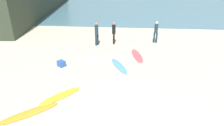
{
  "coord_description": "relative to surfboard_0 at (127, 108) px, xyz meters",
  "views": [
    {
      "loc": [
        -0.3,
        -6.09,
        5.89
      ],
      "look_at": [
        -1.2,
        5.44,
        0.3
      ],
      "focal_mm": 33.31,
      "sensor_mm": 36.0,
      "label": 1
    }
  ],
  "objects": [
    {
      "name": "surfboard_0",
      "position": [
        0.0,
        0.0,
        0.0
      ],
      "size": [
        0.72,
        2.1,
        0.06
      ],
      "primitive_type": "ellipsoid",
      "rotation": [
        0.0,
        0.0,
        3.04
      ],
      "color": "white",
      "rests_on": "ground_plane"
    },
    {
      "name": "surfboard_1",
      "position": [
        -0.57,
        4.15,
        0.01
      ],
      "size": [
        1.41,
        2.31,
        0.08
      ],
      "primitive_type": "ellipsoid",
      "rotation": [
        0.0,
        0.0,
        3.57
      ],
      "color": "#5398DE",
      "rests_on": "ground_plane"
    },
    {
      "name": "surfboard_2",
      "position": [
        -0.93,
        1.33,
        0.01
      ],
      "size": [
        1.7,
        2.29,
        0.08
      ],
      "primitive_type": "ellipsoid",
      "rotation": [
        0.0,
        0.0,
        3.7
      ],
      "color": "#E8EFC7",
      "rests_on": "ground_plane"
    },
    {
      "name": "surfboard_3",
      "position": [
        1.75,
        -0.35,
        -0.0
      ],
      "size": [
        1.84,
        2.37,
        0.06
      ],
      "primitive_type": "ellipsoid",
      "rotation": [
        0.0,
        0.0,
        -0.6
      ],
      "color": "white",
      "rests_on": "ground_plane"
    },
    {
      "name": "surfboard_4",
      "position": [
        -4.24,
        -0.72,
        0.0
      ],
      "size": [
        2.33,
        2.01,
        0.07
      ],
      "primitive_type": "ellipsoid",
      "rotation": [
        0.0,
        0.0,
        -0.89
      ],
      "color": "orange",
      "rests_on": "ground_plane"
    },
    {
      "name": "surfboard_5",
      "position": [
        1.5,
        1.59,
        0.0
      ],
      "size": [
        2.25,
        2.06,
        0.07
      ],
      "primitive_type": "ellipsoid",
      "rotation": [
        0.0,
        0.0,
        3.99
      ],
      "color": "white",
      "rests_on": "ground_plane"
    },
    {
      "name": "surfboard_6",
      "position": [
        0.61,
        5.86,
        0.0
      ],
      "size": [
        1.02,
        2.44,
        0.06
      ],
      "primitive_type": "ellipsoid",
      "rotation": [
        0.0,
        0.0,
        0.19
      ],
      "color": "#D8505D",
      "rests_on": "ground_plane"
    },
    {
      "name": "surfboard_7",
      "position": [
        -3.27,
        0.63,
        0.01
      ],
      "size": [
        1.87,
        1.99,
        0.09
      ],
      "primitive_type": "ellipsoid",
      "rotation": [
        0.0,
        0.0,
        2.41
      ],
      "color": "yellow",
      "rests_on": "ground_plane"
    },
    {
      "name": "surfboard_8",
      "position": [
        -2.3,
        4.69,
        0.0
      ],
      "size": [
        1.2,
        2.0,
        0.06
      ],
      "primitive_type": "ellipsoid",
      "rotation": [
        0.0,
        0.0,
        0.36
      ],
      "color": "silver",
      "rests_on": "ground_plane"
    },
    {
      "name": "beachgoer_near",
      "position": [
        -1.19,
        8.2,
        0.96
      ],
      "size": [
        0.31,
        0.34,
        1.77
      ],
      "rotation": [
        0.0,
        0.0,
        4.85
      ],
      "color": "black",
      "rests_on": "ground_plane"
    },
    {
      "name": "beachgoer_mid",
      "position": [
        2.15,
        8.69,
        0.95
      ],
      "size": [
        0.34,
        0.32,
        1.76
      ],
      "rotation": [
        0.0,
        0.0,
        3.0
      ],
      "color": "#1E3342",
      "rests_on": "ground_plane"
    },
    {
      "name": "beachgoer_far",
      "position": [
        -2.5,
        7.77,
        1.0
      ],
      "size": [
        0.39,
        0.39,
        1.83
      ],
      "rotation": [
        0.0,
        0.0,
        0.93
      ],
      "color": "#1E3342",
      "rests_on": "ground_plane"
    },
    {
      "name": "beach_cooler",
      "position": [
        -4.19,
        3.88,
        0.15
      ],
      "size": [
        0.6,
        0.58,
        0.37
      ],
      "primitive_type": "cube",
      "rotation": [
        0.0,
        0.0,
        5.62
      ],
      "color": "#2D56B2",
      "rests_on": "ground_plane"
    }
  ]
}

